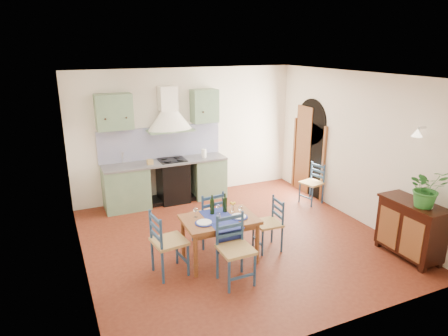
{
  "coord_description": "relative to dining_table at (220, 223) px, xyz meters",
  "views": [
    {
      "loc": [
        -2.77,
        -5.64,
        3.27
      ],
      "look_at": [
        -0.1,
        0.3,
        1.24
      ],
      "focal_mm": 32.0,
      "sensor_mm": 36.0,
      "label": 1
    }
  ],
  "objects": [
    {
      "name": "ceiling",
      "position": [
        0.53,
        0.51,
        2.17
      ],
      "size": [
        5.0,
        5.0,
        0.01
      ],
      "primitive_type": "cube",
      "color": "silver",
      "rests_on": "back_wall"
    },
    {
      "name": "potted_plant",
      "position": [
        2.77,
        -1.32,
        0.6
      ],
      "size": [
        0.65,
        0.61,
        0.6
      ],
      "primitive_type": "imported",
      "rotation": [
        0.0,
        0.0,
        -0.3
      ],
      "color": "#256A27",
      "rests_on": "sideboard"
    },
    {
      "name": "back_wall",
      "position": [
        0.06,
        2.8,
        0.41
      ],
      "size": [
        5.0,
        0.96,
        2.8
      ],
      "color": "silver",
      "rests_on": "ground"
    },
    {
      "name": "sideboard",
      "position": [
        2.79,
        -1.12,
        -0.13
      ],
      "size": [
        0.5,
        1.05,
        0.94
      ],
      "color": "black",
      "rests_on": "ground"
    },
    {
      "name": "floor",
      "position": [
        0.53,
        0.51,
        -0.64
      ],
      "size": [
        5.0,
        5.0,
        0.0
      ],
      "primitive_type": "plane",
      "color": "#49180F",
      "rests_on": "ground"
    },
    {
      "name": "chair_far",
      "position": [
        0.05,
        0.59,
        -0.14
      ],
      "size": [
        0.5,
        0.5,
        0.96
      ],
      "color": "navy",
      "rests_on": "ground"
    },
    {
      "name": "chair_spare",
      "position": [
        2.76,
        1.39,
        -0.19
      ],
      "size": [
        0.48,
        0.48,
        0.86
      ],
      "color": "navy",
      "rests_on": "ground"
    },
    {
      "name": "left_wall",
      "position": [
        -1.97,
        0.51,
        0.76
      ],
      "size": [
        0.04,
        5.0,
        2.8
      ],
      "primitive_type": "cube",
      "color": "silver",
      "rests_on": "ground"
    },
    {
      "name": "right_wall",
      "position": [
        3.03,
        0.78,
        0.7
      ],
      "size": [
        0.26,
        5.0,
        2.8
      ],
      "color": "silver",
      "rests_on": "ground"
    },
    {
      "name": "chair_near",
      "position": [
        -0.04,
        -0.62,
        -0.12
      ],
      "size": [
        0.47,
        0.47,
        0.99
      ],
      "color": "navy",
      "rests_on": "ground"
    },
    {
      "name": "chair_right",
      "position": [
        0.89,
        0.0,
        -0.18
      ],
      "size": [
        0.43,
        0.43,
        0.88
      ],
      "color": "navy",
      "rests_on": "ground"
    },
    {
      "name": "chair_left",
      "position": [
        -0.86,
        -0.05,
        -0.12
      ],
      "size": [
        0.51,
        0.51,
        0.99
      ],
      "color": "navy",
      "rests_on": "ground"
    },
    {
      "name": "dining_table",
      "position": [
        0.0,
        0.0,
        0.0
      ],
      "size": [
        1.15,
        0.87,
        1.03
      ],
      "color": "brown",
      "rests_on": "ground"
    }
  ]
}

